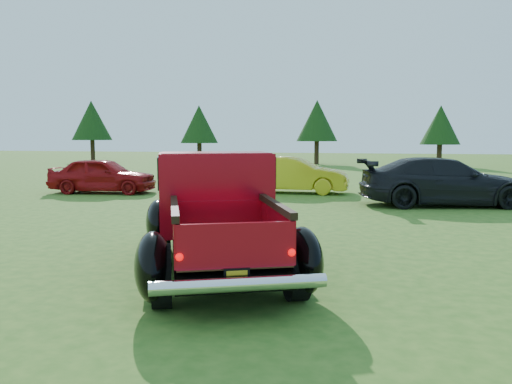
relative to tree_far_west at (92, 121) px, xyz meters
name	(u,v)px	position (x,y,z in m)	size (l,w,h in m)	color
ground	(284,259)	(22.00, -30.00, -3.52)	(120.00, 120.00, 0.00)	#305D1A
tree_far_west	(92,121)	(0.00, 0.00, 0.00)	(3.33, 3.33, 5.20)	#332114
tree_west	(199,124)	(10.00, -1.00, -0.41)	(2.94, 2.94, 4.60)	#332114
tree_mid_left	(317,121)	(19.00, 1.00, -0.14)	(3.20, 3.20, 5.00)	#332114
tree_mid_right	(440,125)	(28.00, 0.00, -0.55)	(2.82, 2.82, 4.40)	#332114
pickup_truck	(215,212)	(20.96, -30.58, -2.64)	(3.83, 5.29, 1.85)	black
show_car_red	(103,175)	(13.50, -21.37, -2.85)	(1.58, 3.93, 1.34)	#9D0E10
show_car_yellow	(294,175)	(20.50, -19.64, -2.84)	(1.43, 4.11, 1.35)	gold
show_car_grey	(444,182)	(25.56, -22.07, -2.78)	(2.07, 5.09, 1.48)	black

